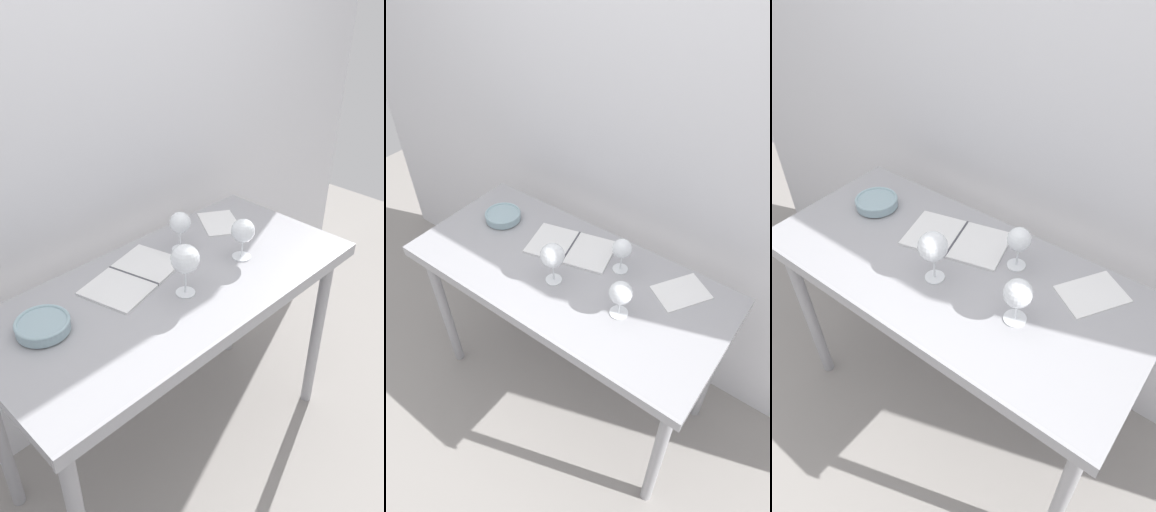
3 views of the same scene
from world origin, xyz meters
TOP-DOWN VIEW (x-y plane):
  - ground_plane at (0.00, 0.00)m, footprint 6.00×6.00m
  - back_wall at (0.00, 0.49)m, footprint 3.80×0.04m
  - steel_counter at (0.00, -0.01)m, footprint 1.40×0.65m
  - wine_glass_far_right at (0.17, 0.14)m, footprint 0.08×0.08m
  - wine_glass_near_center at (-0.02, -0.08)m, footprint 0.10×0.10m
  - wine_glass_near_right at (0.30, -0.07)m, footprint 0.09×0.09m
  - open_notebook at (-0.08, 0.12)m, footprint 0.42×0.31m
  - tasting_sheet_upper at (0.44, 0.18)m, footprint 0.24×0.26m
  - tasting_bowl at (-0.47, 0.09)m, footprint 0.17×0.17m

SIDE VIEW (x-z plane):
  - ground_plane at x=0.00m, z-range 0.00..0.00m
  - steel_counter at x=0.00m, z-range 0.34..1.24m
  - tasting_sheet_upper at x=0.44m, z-range 0.90..0.90m
  - open_notebook at x=-0.08m, z-range 0.90..0.91m
  - tasting_bowl at x=-0.47m, z-range 0.90..0.95m
  - wine_glass_near_right at x=0.30m, z-range 0.93..1.09m
  - wine_glass_far_right at x=0.17m, z-range 0.93..1.10m
  - wine_glass_near_center at x=-0.02m, z-range 0.94..1.13m
  - back_wall at x=0.00m, z-range 0.00..2.60m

